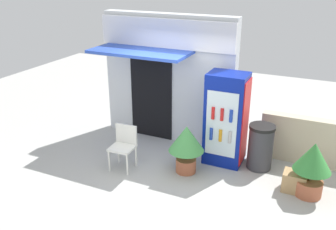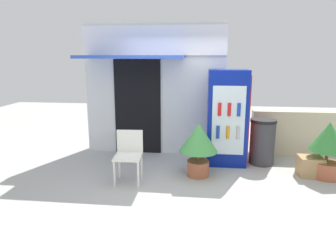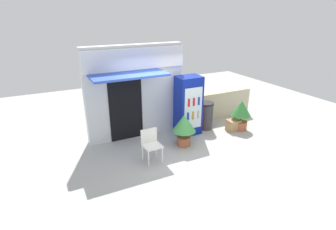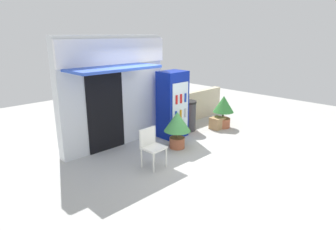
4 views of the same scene
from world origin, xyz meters
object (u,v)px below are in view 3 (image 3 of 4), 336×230
plastic_chair (151,143)px  potted_plant_curbside (241,112)px  drink_cooler (189,106)px  cardboard_box (233,125)px  trash_bin (206,115)px  potted_plant_near_shop (184,126)px

plastic_chair → potted_plant_curbside: size_ratio=0.86×
drink_cooler → cardboard_box: drink_cooler is taller
potted_plant_curbside → cardboard_box: (-0.24, 0.04, -0.43)m
trash_bin → cardboard_box: 0.95m
drink_cooler → plastic_chair: drink_cooler is taller
drink_cooler → trash_bin: size_ratio=2.05×
potted_plant_curbside → cardboard_box: potted_plant_curbside is taller
cardboard_box → potted_plant_near_shop: bearing=-174.3°
plastic_chair → trash_bin: bearing=24.0°
potted_plant_near_shop → trash_bin: bearing=30.8°
cardboard_box → drink_cooler: bearing=160.9°
plastic_chair → potted_plant_near_shop: size_ratio=0.90×
drink_cooler → potted_plant_near_shop: bearing=-128.3°
potted_plant_near_shop → cardboard_box: potted_plant_near_shop is taller
drink_cooler → cardboard_box: 1.69m
plastic_chair → cardboard_box: plastic_chair is taller
drink_cooler → trash_bin: bearing=4.1°
potted_plant_near_shop → cardboard_box: bearing=5.7°
plastic_chair → potted_plant_near_shop: bearing=15.9°
drink_cooler → potted_plant_near_shop: (-0.55, -0.69, -0.31)m
plastic_chair → cardboard_box: (3.15, 0.53, -0.33)m
potted_plant_near_shop → cardboard_box: 2.04m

